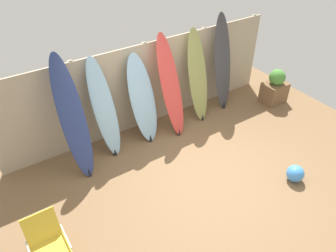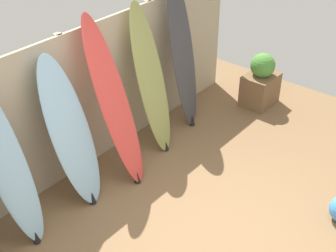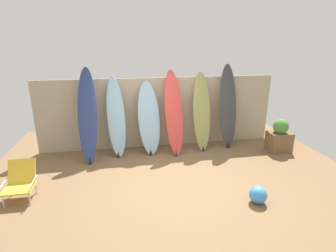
# 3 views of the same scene
# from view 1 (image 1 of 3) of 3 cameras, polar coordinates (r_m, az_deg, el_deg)

# --- Properties ---
(ground) EXTENTS (7.68, 7.68, 0.00)m
(ground) POSITION_cam_1_polar(r_m,az_deg,el_deg) (5.97, 6.47, -8.52)
(ground) COLOR brown
(fence_back) EXTENTS (6.08, 0.11, 1.80)m
(fence_back) POSITION_cam_1_polar(r_m,az_deg,el_deg) (6.74, -3.74, 7.14)
(fence_back) COLOR tan
(fence_back) RESTS_ON ground
(surfboard_navy_0) EXTENTS (0.44, 0.85, 2.12)m
(surfboard_navy_0) POSITION_cam_1_polar(r_m,az_deg,el_deg) (5.70, -16.26, 1.19)
(surfboard_navy_0) COLOR navy
(surfboard_navy_0) RESTS_ON ground
(surfboard_skyblue_1) EXTENTS (0.50, 0.67, 1.87)m
(surfboard_skyblue_1) POSITION_cam_1_polar(r_m,az_deg,el_deg) (6.05, -11.05, 2.94)
(surfboard_skyblue_1) COLOR #8CB7D6
(surfboard_skyblue_1) RESTS_ON ground
(surfboard_skyblue_2) EXTENTS (0.59, 0.62, 1.75)m
(surfboard_skyblue_2) POSITION_cam_1_polar(r_m,az_deg,el_deg) (6.33, -4.43, 4.55)
(surfboard_skyblue_2) COLOR #8CB7D6
(surfboard_skyblue_2) RESTS_ON ground
(surfboard_red_3) EXTENTS (0.47, 0.76, 2.01)m
(surfboard_red_3) POSITION_cam_1_polar(r_m,az_deg,el_deg) (6.47, 0.50, 6.77)
(surfboard_red_3) COLOR #D13D38
(surfboard_red_3) RESTS_ON ground
(surfboard_olive_4) EXTENTS (0.46, 0.59, 1.95)m
(surfboard_olive_4) POSITION_cam_1_polar(r_m,az_deg,el_deg) (6.93, 5.21, 8.51)
(surfboard_olive_4) COLOR olive
(surfboard_olive_4) RESTS_ON ground
(surfboard_charcoal_5) EXTENTS (0.48, 0.48, 2.13)m
(surfboard_charcoal_5) POSITION_cam_1_polar(r_m,az_deg,el_deg) (7.35, 9.48, 10.67)
(surfboard_charcoal_5) COLOR #38383D
(surfboard_charcoal_5) RESTS_ON ground
(beach_chair) EXTENTS (0.50, 0.57, 0.64)m
(beach_chair) POSITION_cam_1_polar(r_m,az_deg,el_deg) (4.99, -20.46, -18.03)
(beach_chair) COLOR silver
(beach_chair) RESTS_ON ground
(planter_box) EXTENTS (0.55, 0.42, 0.83)m
(planter_box) POSITION_cam_1_polar(r_m,az_deg,el_deg) (8.09, 18.12, 6.34)
(planter_box) COLOR brown
(planter_box) RESTS_ON ground
(beach_ball) EXTENTS (0.30, 0.30, 0.30)m
(beach_ball) POSITION_cam_1_polar(r_m,az_deg,el_deg) (6.17, 21.29, -7.72)
(beach_ball) COLOR #3F8CE5
(beach_ball) RESTS_ON ground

